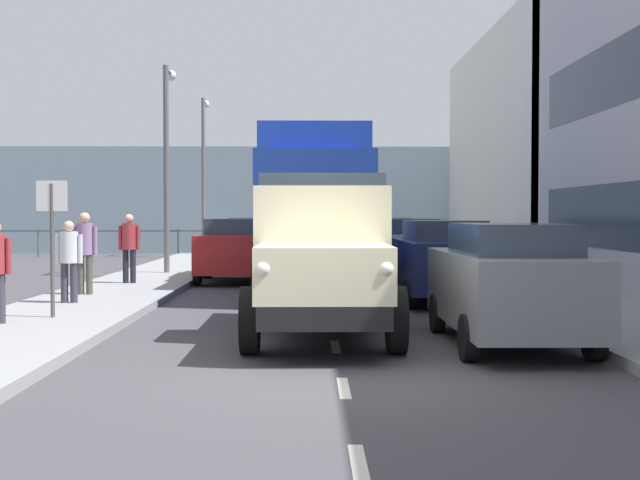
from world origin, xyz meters
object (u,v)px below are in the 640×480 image
lorry_cargo_blue (314,205)px  pedestrian_near_railing (69,255)px  car_navy_kerbside_1 (442,259)px  car_grey_kerbside_near (508,282)px  truck_vintage_cream (322,260)px  car_red_oppositeside_0 (234,249)px  car_white_kerbside_3 (387,241)px  pedestrian_in_dark_coat (85,246)px  street_sign (52,224)px  car_teal_oppositeside_1 (250,241)px  lamp_post_far (204,162)px  car_silver_kerbside_2 (408,248)px  pedestrian_strolling (129,242)px  lamp_post_promenade (167,148)px

lorry_cargo_blue → pedestrian_near_railing: lorry_cargo_blue is taller
lorry_cargo_blue → car_navy_kerbside_1: (-2.67, 2.48, -1.18)m
lorry_cargo_blue → car_grey_kerbside_near: size_ratio=1.95×
truck_vintage_cream → lorry_cargo_blue: 7.87m
lorry_cargo_blue → car_red_oppositeside_0: 3.84m
car_grey_kerbside_near → car_white_kerbside_3: size_ratio=0.93×
lorry_cargo_blue → pedestrian_in_dark_coat: bearing=24.9°
car_white_kerbside_3 → street_sign: 17.64m
car_teal_oppositeside_1 → lamp_post_far: (2.43, -6.62, 3.19)m
car_silver_kerbside_2 → car_white_kerbside_3: size_ratio=0.99×
pedestrian_strolling → car_silver_kerbside_2: bearing=-158.2°
lamp_post_promenade → truck_vintage_cream: bearing=109.2°
car_navy_kerbside_1 → car_silver_kerbside_2: bearing=-90.0°
car_grey_kerbside_near → car_navy_kerbside_1: 5.94m
lorry_cargo_blue → car_grey_kerbside_near: lorry_cargo_blue is taller
car_navy_kerbside_1 → lamp_post_promenade: lamp_post_promenade is taller
car_teal_oppositeside_1 → pedestrian_in_dark_coat: pedestrian_in_dark_coat is taller
car_silver_kerbside_2 → lorry_cargo_blue: bearing=53.3°
car_teal_oppositeside_1 → pedestrian_near_railing: 13.62m
car_grey_kerbside_near → pedestrian_strolling: size_ratio=2.47×
car_white_kerbside_3 → pedestrian_strolling: 11.72m
car_red_oppositeside_0 → lorry_cargo_blue: bearing=126.5°
car_silver_kerbside_2 → car_navy_kerbside_1: bearing=90.0°
car_navy_kerbside_1 → lamp_post_far: size_ratio=0.66×
car_grey_kerbside_near → pedestrian_near_railing: size_ratio=2.68×
truck_vintage_cream → car_teal_oppositeside_1: size_ratio=1.32×
pedestrian_near_railing → pedestrian_in_dark_coat: size_ratio=0.91×
car_grey_kerbside_near → lorry_cargo_blue: bearing=-72.4°
lorry_cargo_blue → street_sign: lorry_cargo_blue is taller
car_teal_oppositeside_1 → pedestrian_strolling: 9.06m
pedestrian_strolling → street_sign: 6.97m
lamp_post_promenade → lorry_cargo_blue: bearing=132.7°
car_silver_kerbside_2 → car_teal_oppositeside_1: bearing=-50.4°
car_grey_kerbside_near → car_teal_oppositeside_1: size_ratio=0.98×
car_grey_kerbside_near → car_teal_oppositeside_1: 18.49m
lorry_cargo_blue → car_white_kerbside_3: (-2.67, -9.91, -1.18)m
street_sign → car_silver_kerbside_2: bearing=-125.5°
pedestrian_in_dark_coat → pedestrian_strolling: (-0.31, -2.95, -0.02)m
pedestrian_in_dark_coat → car_grey_kerbside_near: bearing=140.7°
lamp_post_far → car_white_kerbside_3: bearing=139.9°
car_white_kerbside_3 → pedestrian_in_dark_coat: pedestrian_in_dark_coat is taller
car_silver_kerbside_2 → pedestrian_near_railing: same height
street_sign → truck_vintage_cream: bearing=160.6°
car_grey_kerbside_near → lamp_post_promenade: (6.94, -13.05, 2.87)m
car_grey_kerbside_near → car_red_oppositeside_0: same height
car_navy_kerbside_1 → pedestrian_near_railing: (7.40, 1.47, 0.17)m
car_white_kerbside_3 → street_sign: (7.02, 16.17, 0.79)m
car_red_oppositeside_0 → pedestrian_in_dark_coat: bearing=62.6°
truck_vintage_cream → car_red_oppositeside_0: truck_vintage_cream is taller
car_grey_kerbside_near → lamp_post_promenade: size_ratio=0.70×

